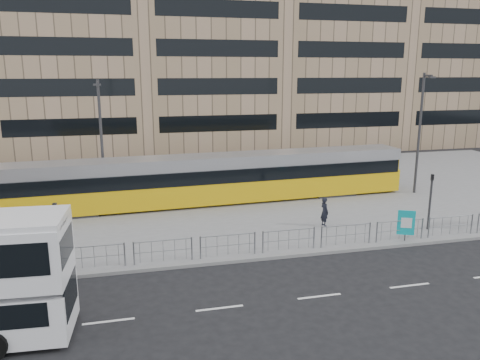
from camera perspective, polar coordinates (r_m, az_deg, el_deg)
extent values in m
plane|color=black|center=(22.02, 0.62, -9.95)|extent=(120.00, 120.00, 0.00)
cube|color=slate|center=(33.15, -4.50, -1.89)|extent=(64.00, 24.00, 0.15)
cube|color=gray|center=(22.04, 0.59, -9.73)|extent=(64.00, 0.25, 0.17)
cube|color=tan|center=(53.92, -19.64, 14.89)|extent=(14.00, 16.00, 22.00)
cube|color=tan|center=(54.49, -4.29, 16.61)|extent=(14.00, 16.00, 24.00)
cube|color=tan|center=(58.39, 9.88, 14.75)|extent=(14.00, 16.00, 21.00)
cube|color=tan|center=(65.23, 21.67, 14.73)|extent=(14.00, 16.00, 23.00)
cylinder|color=gray|center=(22.58, 5.26, -6.16)|extent=(32.00, 0.05, 0.05)
cylinder|color=gray|center=(22.74, 5.24, -7.35)|extent=(32.00, 0.04, 0.04)
cube|color=white|center=(18.84, 6.76, -14.23)|extent=(62.00, 0.12, 0.01)
cylinder|color=black|center=(18.90, -25.75, -13.83)|extent=(0.97, 0.35, 0.95)
cube|color=gold|center=(30.86, -3.45, -1.11)|extent=(26.94, 3.83, 1.53)
cube|color=black|center=(30.62, -3.48, 0.80)|extent=(26.56, 3.86, 0.86)
cube|color=#B0B0B5|center=(30.46, -3.50, 2.30)|extent=(26.93, 3.63, 0.77)
cube|color=gold|center=(35.77, 17.02, 1.33)|extent=(1.25, 2.21, 2.49)
cylinder|color=#2D2D30|center=(30.69, -3.47, 0.19)|extent=(2.39, 2.39, 2.88)
cube|color=#2D2D30|center=(33.95, 10.90, -1.18)|extent=(2.99, 2.55, 0.48)
cube|color=#2D2D30|center=(30.37, -19.53, -3.41)|extent=(2.99, 2.55, 0.48)
cylinder|color=#2D2D30|center=(25.50, 19.49, -6.07)|extent=(0.06, 0.06, 0.86)
cube|color=#0CAAB3|center=(25.34, 19.59, -4.92)|extent=(0.81, 0.41, 1.29)
cube|color=white|center=(25.31, 19.63, -4.95)|extent=(0.49, 0.23, 0.54)
imported|color=black|center=(26.60, 10.26, -3.84)|extent=(0.49, 0.66, 1.64)
cylinder|color=#2D2D30|center=(21.53, -21.34, -6.73)|extent=(0.12, 0.12, 3.00)
imported|color=#2D2D30|center=(21.20, -21.59, -3.93)|extent=(0.21, 0.24, 1.00)
cylinder|color=#2D2D30|center=(27.47, 22.15, -2.60)|extent=(0.12, 0.12, 3.00)
imported|color=#2D2D30|center=(27.21, 22.34, -0.37)|extent=(0.23, 0.25, 1.00)
cylinder|color=#2D2D30|center=(31.21, -16.50, 4.32)|extent=(0.18, 0.18, 8.00)
cylinder|color=#2D2D30|center=(30.50, -17.00, 11.27)|extent=(0.14, 0.90, 0.14)
cube|color=#2D2D30|center=(30.05, -17.03, 11.06)|extent=(0.45, 0.20, 0.12)
cylinder|color=#2D2D30|center=(35.03, 21.00, 5.22)|extent=(0.18, 0.18, 8.40)
cylinder|color=#2D2D30|center=(34.44, 21.93, 11.72)|extent=(0.14, 0.90, 0.14)
cube|color=#2D2D30|center=(34.07, 22.36, 11.51)|extent=(0.45, 0.20, 0.12)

